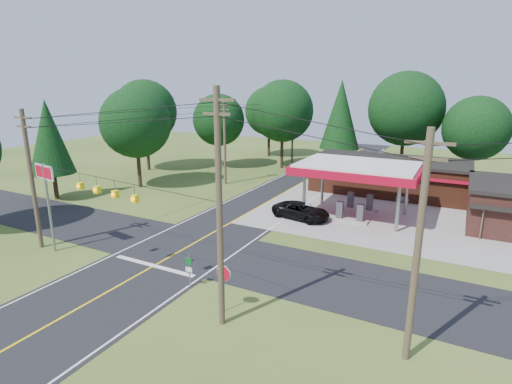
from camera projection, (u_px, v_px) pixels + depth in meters
The scene contains 18 objects.
ground at pixel (187, 247), 29.31m from camera, with size 120.00×120.00×0.00m, color #3D5B20.
main_highway at pixel (187, 247), 29.31m from camera, with size 8.00×120.00×0.02m, color black.
cross_road at pixel (187, 247), 29.31m from camera, with size 70.00×7.00×0.02m, color black.
lane_center_yellow at pixel (187, 247), 29.31m from camera, with size 0.15×110.00×0.00m, color yellow.
gas_canopy at pixel (358, 170), 35.24m from camera, with size 10.60×7.40×4.88m.
convenience_store at pixel (388, 175), 43.92m from camera, with size 16.40×7.55×3.80m.
utility_pole_near_right at pixel (219, 209), 18.41m from camera, with size 1.80×0.30×11.50m.
utility_pole_near_left at pixel (32, 178), 28.00m from camera, with size 1.80×0.30×10.00m.
utility_pole_far_left at pixel (225, 141), 46.96m from camera, with size 1.80×0.30×10.00m.
utility_pole_right_b at pixel (418, 247), 16.04m from camera, with size 1.80×0.30×10.00m.
utility_pole_north at pixel (293, 131), 60.91m from camera, with size 0.30×0.30×9.50m.
overhead_beacons at pixel (105, 180), 23.04m from camera, with size 17.04×2.04×1.03m.
treeline_backdrop at pixel (314, 120), 47.51m from camera, with size 70.27×51.59×13.30m.
suv_car at pixel (301, 211), 35.43m from camera, with size 5.18×5.18×1.44m, color black.
sedan_car at pixel (403, 193), 41.66m from camera, with size 3.46×3.46×1.18m, color white.
big_stop_sign at pixel (46, 188), 27.44m from camera, with size 2.35×0.49×6.39m.
octagonal_stop_sign at pixel (224, 277), 20.50m from camera, with size 0.91×0.11×2.63m.
route_sign_post at pixel (189, 267), 23.21m from camera, with size 0.44×0.09×2.14m.
Camera 1 is at (17.22, -21.74, 11.48)m, focal length 28.00 mm.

